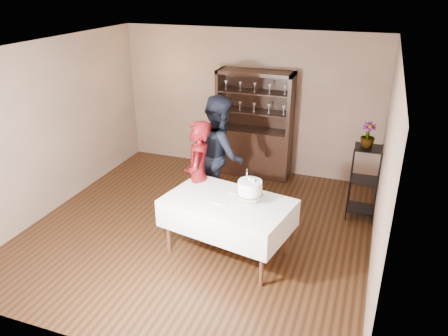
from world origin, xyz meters
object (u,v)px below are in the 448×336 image
at_px(man, 220,154).
at_px(woman, 198,177).
at_px(potted_plant, 368,135).
at_px(cake, 250,189).
at_px(cake_table, 228,213).
at_px(plant_etagere, 364,180).
at_px(china_hutch, 254,141).

bearing_deg(man, woman, 142.43).
distance_m(woman, potted_plant, 2.60).
distance_m(man, cake, 1.41).
xyz_separation_m(cake_table, cake, (0.28, 0.05, 0.39)).
height_order(plant_etagere, potted_plant, potted_plant).
xyz_separation_m(plant_etagere, man, (-2.21, -0.49, 0.31)).
xyz_separation_m(plant_etagere, woman, (-2.30, -1.17, 0.20)).
distance_m(china_hutch, cake, 2.78).
distance_m(woman, man, 0.70).
height_order(plant_etagere, cake_table, plant_etagere).
bearing_deg(cake_table, man, 114.90).
bearing_deg(cake, man, 126.33).
bearing_deg(china_hutch, cake, -75.26).
xyz_separation_m(man, cake, (0.83, -1.13, 0.06)).
relative_size(woman, man, 0.89).
bearing_deg(cake_table, potted_plant, 45.90).
bearing_deg(plant_etagere, potted_plant, 163.17).
height_order(man, potted_plant, man).
bearing_deg(china_hutch, man, -94.82).
xyz_separation_m(cake, potted_plant, (1.34, 1.63, 0.36)).
bearing_deg(china_hutch, cake_table, -81.25).
height_order(china_hutch, cake_table, china_hutch).
distance_m(china_hutch, man, 1.57).
relative_size(plant_etagere, woman, 0.70).
distance_m(cake_table, woman, 0.83).
relative_size(plant_etagere, potted_plant, 3.17).
bearing_deg(man, cake_table, 174.43).
xyz_separation_m(china_hutch, cake, (0.70, -2.67, 0.36)).
xyz_separation_m(plant_etagere, cake_table, (-1.66, -1.67, -0.02)).
xyz_separation_m(china_hutch, man, (-0.13, -1.54, 0.29)).
bearing_deg(cake, china_hutch, 104.74).
xyz_separation_m(china_hutch, cake_table, (0.42, -2.72, -0.03)).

